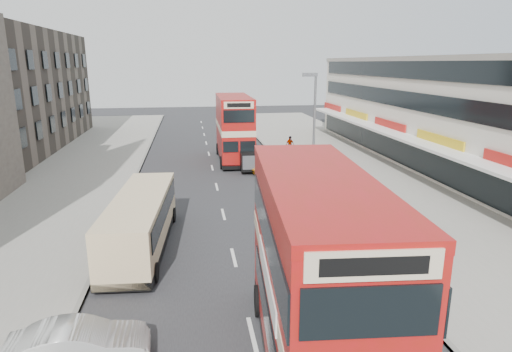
{
  "coord_description": "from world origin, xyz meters",
  "views": [
    {
      "loc": [
        -1.81,
        -10.55,
        8.78
      ],
      "look_at": [
        0.92,
        7.18,
        4.1
      ],
      "focal_mm": 30.54,
      "sensor_mm": 36.0,
      "label": 1
    }
  ],
  "objects_px": {
    "car_right_b": "(278,166)",
    "cyclist": "(261,168)",
    "street_lamp": "(313,123)",
    "car_right_a": "(302,202)",
    "bus_second": "(234,128)",
    "coach": "(141,220)",
    "car_left_front": "(78,346)",
    "pedestrian_near": "(358,198)",
    "bus_main": "(316,276)",
    "pedestrian_far": "(290,145)"
  },
  "relations": [
    {
      "from": "coach",
      "to": "car_left_front",
      "type": "bearing_deg",
      "value": -92.59
    },
    {
      "from": "pedestrian_near",
      "to": "coach",
      "type": "bearing_deg",
      "value": -10.83
    },
    {
      "from": "car_right_b",
      "to": "car_left_front",
      "type": "bearing_deg",
      "value": -28.03
    },
    {
      "from": "car_right_b",
      "to": "cyclist",
      "type": "xyz_separation_m",
      "value": [
        -1.55,
        -0.51,
        0.01
      ]
    },
    {
      "from": "coach",
      "to": "bus_main",
      "type": "bearing_deg",
      "value": -54.43
    },
    {
      "from": "bus_main",
      "to": "cyclist",
      "type": "relative_size",
      "value": 5.51
    },
    {
      "from": "bus_main",
      "to": "car_right_b",
      "type": "bearing_deg",
      "value": -94.41
    },
    {
      "from": "coach",
      "to": "car_right_a",
      "type": "xyz_separation_m",
      "value": [
        9.08,
        4.08,
        -0.84
      ]
    },
    {
      "from": "coach",
      "to": "car_left_front",
      "type": "xyz_separation_m",
      "value": [
        -1.02,
        -8.47,
        -0.76
      ]
    },
    {
      "from": "car_left_front",
      "to": "cyclist",
      "type": "distance_m",
      "value": 23.1
    },
    {
      "from": "car_right_a",
      "to": "pedestrian_far",
      "type": "distance_m",
      "value": 16.84
    },
    {
      "from": "bus_second",
      "to": "car_left_front",
      "type": "relative_size",
      "value": 2.52
    },
    {
      "from": "street_lamp",
      "to": "bus_main",
      "type": "height_order",
      "value": "street_lamp"
    },
    {
      "from": "pedestrian_near",
      "to": "cyclist",
      "type": "bearing_deg",
      "value": -91.28
    },
    {
      "from": "street_lamp",
      "to": "car_right_a",
      "type": "relative_size",
      "value": 1.98
    },
    {
      "from": "bus_second",
      "to": "cyclist",
      "type": "relative_size",
      "value": 5.44
    },
    {
      "from": "car_right_a",
      "to": "car_right_b",
      "type": "height_order",
      "value": "car_right_b"
    },
    {
      "from": "street_lamp",
      "to": "bus_second",
      "type": "bearing_deg",
      "value": 111.99
    },
    {
      "from": "bus_main",
      "to": "cyclist",
      "type": "xyz_separation_m",
      "value": [
        2.11,
        22.42,
        -2.36
      ]
    },
    {
      "from": "bus_second",
      "to": "coach",
      "type": "relative_size",
      "value": 1.11
    },
    {
      "from": "coach",
      "to": "car_left_front",
      "type": "relative_size",
      "value": 2.27
    },
    {
      "from": "car_left_front",
      "to": "cyclist",
      "type": "relative_size",
      "value": 2.16
    },
    {
      "from": "coach",
      "to": "cyclist",
      "type": "relative_size",
      "value": 4.91
    },
    {
      "from": "bus_second",
      "to": "cyclist",
      "type": "bearing_deg",
      "value": 104.08
    },
    {
      "from": "car_right_b",
      "to": "street_lamp",
      "type": "bearing_deg",
      "value": 12.16
    },
    {
      "from": "street_lamp",
      "to": "coach",
      "type": "relative_size",
      "value": 0.87
    },
    {
      "from": "street_lamp",
      "to": "cyclist",
      "type": "distance_m",
      "value": 6.81
    },
    {
      "from": "pedestrian_near",
      "to": "cyclist",
      "type": "distance_m",
      "value": 10.5
    },
    {
      "from": "car_left_front",
      "to": "car_right_a",
      "type": "relative_size",
      "value": 1.0
    },
    {
      "from": "bus_second",
      "to": "pedestrian_far",
      "type": "relative_size",
      "value": 6.13
    },
    {
      "from": "street_lamp",
      "to": "bus_second",
      "type": "height_order",
      "value": "street_lamp"
    },
    {
      "from": "bus_second",
      "to": "pedestrian_far",
      "type": "xyz_separation_m",
      "value": [
        5.62,
        1.77,
        -2.0
      ]
    },
    {
      "from": "bus_main",
      "to": "car_right_b",
      "type": "xyz_separation_m",
      "value": [
        3.66,
        22.93,
        -2.36
      ]
    },
    {
      "from": "bus_main",
      "to": "car_right_a",
      "type": "relative_size",
      "value": 2.56
    },
    {
      "from": "coach",
      "to": "car_right_a",
      "type": "relative_size",
      "value": 2.28
    },
    {
      "from": "coach",
      "to": "cyclist",
      "type": "bearing_deg",
      "value": 62.46
    },
    {
      "from": "pedestrian_near",
      "to": "bus_main",
      "type": "bearing_deg",
      "value": 37.67
    },
    {
      "from": "bus_main",
      "to": "car_right_b",
      "type": "relative_size",
      "value": 2.33
    },
    {
      "from": "car_left_front",
      "to": "cyclist",
      "type": "bearing_deg",
      "value": -26.96
    },
    {
      "from": "car_left_front",
      "to": "pedestrian_near",
      "type": "relative_size",
      "value": 2.57
    },
    {
      "from": "bus_main",
      "to": "car_right_a",
      "type": "xyz_separation_m",
      "value": [
        3.25,
        13.68,
        -2.39
      ]
    },
    {
      "from": "bus_main",
      "to": "cyclist",
      "type": "height_order",
      "value": "bus_main"
    },
    {
      "from": "bus_main",
      "to": "car_left_front",
      "type": "relative_size",
      "value": 2.55
    },
    {
      "from": "car_right_a",
      "to": "pedestrian_far",
      "type": "bearing_deg",
      "value": 164.63
    },
    {
      "from": "street_lamp",
      "to": "car_right_a",
      "type": "distance_m",
      "value": 6.15
    },
    {
      "from": "coach",
      "to": "pedestrian_near",
      "type": "distance_m",
      "value": 12.72
    },
    {
      "from": "car_right_a",
      "to": "bus_main",
      "type": "bearing_deg",
      "value": -18.24
    },
    {
      "from": "bus_second",
      "to": "pedestrian_far",
      "type": "bearing_deg",
      "value": -161.71
    },
    {
      "from": "street_lamp",
      "to": "pedestrian_near",
      "type": "xyz_separation_m",
      "value": [
        1.48,
        -4.98,
        -3.84
      ]
    },
    {
      "from": "car_right_a",
      "to": "cyclist",
      "type": "xyz_separation_m",
      "value": [
        -1.13,
        8.74,
        0.04
      ]
    }
  ]
}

